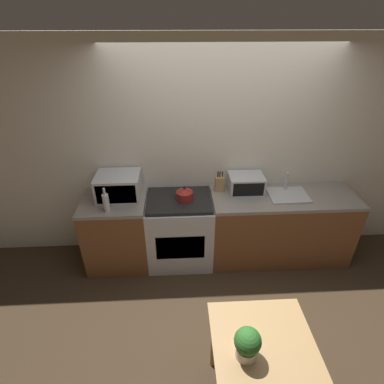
{
  "coord_description": "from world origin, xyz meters",
  "views": [
    {
      "loc": [
        -0.49,
        -2.1,
        2.75
      ],
      "look_at": [
        -0.34,
        0.72,
        1.05
      ],
      "focal_mm": 28.0,
      "sensor_mm": 36.0,
      "label": 1
    }
  ],
  "objects_px": {
    "stove_range": "(180,230)",
    "bottle": "(106,202)",
    "kettle": "(184,194)",
    "microwave": "(119,186)",
    "dining_table": "(261,349)",
    "toaster_oven": "(246,184)"
  },
  "relations": [
    {
      "from": "kettle",
      "to": "bottle",
      "type": "bearing_deg",
      "value": -167.52
    },
    {
      "from": "microwave",
      "to": "bottle",
      "type": "bearing_deg",
      "value": -108.54
    },
    {
      "from": "stove_range",
      "to": "toaster_oven",
      "type": "height_order",
      "value": "toaster_oven"
    },
    {
      "from": "microwave",
      "to": "bottle",
      "type": "xyz_separation_m",
      "value": [
        -0.09,
        -0.28,
        -0.03
      ]
    },
    {
      "from": "toaster_oven",
      "to": "microwave",
      "type": "bearing_deg",
      "value": -178.33
    },
    {
      "from": "stove_range",
      "to": "microwave",
      "type": "relative_size",
      "value": 1.82
    },
    {
      "from": "stove_range",
      "to": "bottle",
      "type": "relative_size",
      "value": 3.23
    },
    {
      "from": "stove_range",
      "to": "kettle",
      "type": "height_order",
      "value": "kettle"
    },
    {
      "from": "stove_range",
      "to": "bottle",
      "type": "height_order",
      "value": "bottle"
    },
    {
      "from": "kettle",
      "to": "dining_table",
      "type": "bearing_deg",
      "value": -73.31
    },
    {
      "from": "kettle",
      "to": "dining_table",
      "type": "xyz_separation_m",
      "value": [
        0.5,
        -1.66,
        -0.33
      ]
    },
    {
      "from": "stove_range",
      "to": "dining_table",
      "type": "bearing_deg",
      "value": -71.31
    },
    {
      "from": "stove_range",
      "to": "microwave",
      "type": "height_order",
      "value": "microwave"
    },
    {
      "from": "microwave",
      "to": "bottle",
      "type": "height_order",
      "value": "microwave"
    },
    {
      "from": "microwave",
      "to": "dining_table",
      "type": "bearing_deg",
      "value": -54.59
    },
    {
      "from": "bottle",
      "to": "toaster_oven",
      "type": "relative_size",
      "value": 0.68
    },
    {
      "from": "bottle",
      "to": "toaster_oven",
      "type": "bearing_deg",
      "value": 11.62
    },
    {
      "from": "kettle",
      "to": "bottle",
      "type": "height_order",
      "value": "bottle"
    },
    {
      "from": "bottle",
      "to": "stove_range",
      "type": "bearing_deg",
      "value": 13.56
    },
    {
      "from": "stove_range",
      "to": "dining_table",
      "type": "height_order",
      "value": "stove_range"
    },
    {
      "from": "bottle",
      "to": "dining_table",
      "type": "distance_m",
      "value": 2.03
    },
    {
      "from": "kettle",
      "to": "toaster_oven",
      "type": "height_order",
      "value": "toaster_oven"
    }
  ]
}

